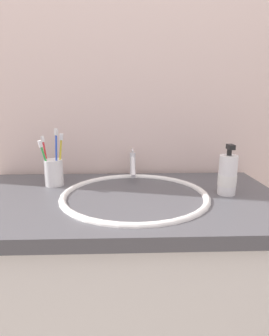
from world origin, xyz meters
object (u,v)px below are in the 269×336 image
object	(u,v)px
toothbrush_yellow	(60,156)
faucet	(133,165)
toothbrush_red	(46,156)
soap_dispenser	(227,176)
toothbrush_green	(45,160)
toothbrush_blue	(56,154)
toothbrush_cup	(54,173)

from	to	relation	value
toothbrush_yellow	faucet	bearing A→B (deg)	19.76
toothbrush_red	soap_dispenser	world-z (taller)	toothbrush_red
toothbrush_red	toothbrush_green	world-z (taller)	toothbrush_red
toothbrush_blue	soap_dispenser	size ratio (longest dim) A/B	1.22
toothbrush_green	soap_dispenser	world-z (taller)	toothbrush_green
toothbrush_yellow	toothbrush_green	size ratio (longest dim) A/B	1.12
toothbrush_yellow	toothbrush_blue	size ratio (longest dim) A/B	0.91
toothbrush_red	toothbrush_yellow	world-z (taller)	toothbrush_yellow
toothbrush_cup	toothbrush_yellow	distance (m)	0.07
toothbrush_green	toothbrush_cup	bearing A→B (deg)	44.21
faucet	toothbrush_blue	bearing A→B (deg)	-157.95
toothbrush_red	soap_dispenser	size ratio (longest dim) A/B	1.03
toothbrush_cup	toothbrush_yellow	bearing A→B (deg)	5.06
faucet	toothbrush_yellow	bearing A→B (deg)	-160.24
faucet	toothbrush_yellow	size ratio (longest dim) A/B	0.85
toothbrush_blue	soap_dispenser	bearing A→B (deg)	-10.57
toothbrush_cup	toothbrush_blue	size ratio (longest dim) A/B	0.47
toothbrush_yellow	toothbrush_green	bearing A→B (deg)	-154.46
toothbrush_yellow	soap_dispenser	world-z (taller)	toothbrush_yellow
toothbrush_red	toothbrush_green	bearing A→B (deg)	-76.34
toothbrush_red	toothbrush_cup	bearing A→B (deg)	-39.40
toothbrush_cup	toothbrush_red	xyz separation A→B (m)	(-0.03, 0.03, 0.06)
faucet	toothbrush_green	xyz separation A→B (m)	(-0.32, -0.12, 0.05)
soap_dispenser	toothbrush_red	bearing A→B (deg)	166.72
toothbrush_cup	toothbrush_blue	world-z (taller)	toothbrush_blue
toothbrush_cup	soap_dispenser	xyz separation A→B (m)	(0.62, -0.13, 0.02)
toothbrush_red	toothbrush_blue	xyz separation A→B (m)	(0.05, -0.04, 0.02)
toothbrush_blue	toothbrush_red	bearing A→B (deg)	140.75
faucet	toothbrush_green	distance (m)	0.35
soap_dispenser	toothbrush_yellow	bearing A→B (deg)	167.70
toothbrush_blue	faucet	bearing A→B (deg)	22.05
toothbrush_cup	toothbrush_yellow	size ratio (longest dim) A/B	0.52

